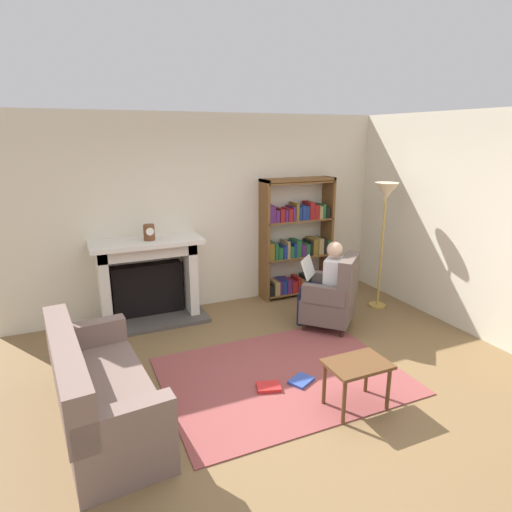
{
  "coord_description": "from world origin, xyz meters",
  "views": [
    {
      "loc": [
        -1.85,
        -3.19,
        2.41
      ],
      "look_at": [
        0.1,
        1.2,
        1.05
      ],
      "focal_mm": 30.12,
      "sensor_mm": 36.0,
      "label": 1
    }
  ],
  "objects_px": {
    "fireplace": "(148,278)",
    "seated_reader": "(325,281)",
    "side_table": "(357,370)",
    "floor_lamp": "(386,203)",
    "mantel_clock": "(149,232)",
    "bookshelf": "(297,242)",
    "sofa_floral": "(98,393)",
    "armchair_reading": "(334,296)"
  },
  "relations": [
    {
      "from": "side_table",
      "to": "fireplace",
      "type": "bearing_deg",
      "value": 116.02
    },
    {
      "from": "sofa_floral",
      "to": "side_table",
      "type": "height_order",
      "value": "sofa_floral"
    },
    {
      "from": "fireplace",
      "to": "mantel_clock",
      "type": "xyz_separation_m",
      "value": [
        0.04,
        -0.1,
        0.63
      ]
    },
    {
      "from": "fireplace",
      "to": "armchair_reading",
      "type": "bearing_deg",
      "value": -29.86
    },
    {
      "from": "floor_lamp",
      "to": "fireplace",
      "type": "bearing_deg",
      "value": 164.12
    },
    {
      "from": "side_table",
      "to": "floor_lamp",
      "type": "xyz_separation_m",
      "value": [
        1.77,
        1.85,
        1.14
      ]
    },
    {
      "from": "sofa_floral",
      "to": "floor_lamp",
      "type": "bearing_deg",
      "value": -78.27
    },
    {
      "from": "fireplace",
      "to": "sofa_floral",
      "type": "xyz_separation_m",
      "value": [
        -0.81,
        -2.07,
        -0.27
      ]
    },
    {
      "from": "mantel_clock",
      "to": "floor_lamp",
      "type": "distance_m",
      "value": 3.18
    },
    {
      "from": "armchair_reading",
      "to": "bookshelf",
      "type": "bearing_deg",
      "value": -140.9
    },
    {
      "from": "fireplace",
      "to": "floor_lamp",
      "type": "distance_m",
      "value": 3.36
    },
    {
      "from": "fireplace",
      "to": "side_table",
      "type": "distance_m",
      "value": 3.05
    },
    {
      "from": "armchair_reading",
      "to": "seated_reader",
      "type": "distance_m",
      "value": 0.23
    },
    {
      "from": "fireplace",
      "to": "seated_reader",
      "type": "xyz_separation_m",
      "value": [
        2.03,
        -1.13,
        0.03
      ]
    },
    {
      "from": "seated_reader",
      "to": "fireplace",
      "type": "bearing_deg",
      "value": -73.12
    },
    {
      "from": "armchair_reading",
      "to": "floor_lamp",
      "type": "distance_m",
      "value": 1.52
    },
    {
      "from": "seated_reader",
      "to": "sofa_floral",
      "type": "xyz_separation_m",
      "value": [
        -2.84,
        -0.94,
        -0.3
      ]
    },
    {
      "from": "bookshelf",
      "to": "armchair_reading",
      "type": "distance_m",
      "value": 1.32
    },
    {
      "from": "fireplace",
      "to": "seated_reader",
      "type": "height_order",
      "value": "seated_reader"
    },
    {
      "from": "seated_reader",
      "to": "side_table",
      "type": "relative_size",
      "value": 2.04
    },
    {
      "from": "bookshelf",
      "to": "side_table",
      "type": "xyz_separation_m",
      "value": [
        -0.92,
        -2.77,
        -0.47
      ]
    },
    {
      "from": "sofa_floral",
      "to": "mantel_clock",
      "type": "bearing_deg",
      "value": -28.43
    },
    {
      "from": "armchair_reading",
      "to": "floor_lamp",
      "type": "height_order",
      "value": "floor_lamp"
    },
    {
      "from": "mantel_clock",
      "to": "floor_lamp",
      "type": "bearing_deg",
      "value": -14.32
    },
    {
      "from": "bookshelf",
      "to": "floor_lamp",
      "type": "distance_m",
      "value": 1.42
    },
    {
      "from": "armchair_reading",
      "to": "side_table",
      "type": "bearing_deg",
      "value": 19.08
    },
    {
      "from": "armchair_reading",
      "to": "seated_reader",
      "type": "height_order",
      "value": "seated_reader"
    },
    {
      "from": "fireplace",
      "to": "floor_lamp",
      "type": "xyz_separation_m",
      "value": [
        3.1,
        -0.88,
        0.93
      ]
    },
    {
      "from": "armchair_reading",
      "to": "side_table",
      "type": "height_order",
      "value": "armchair_reading"
    },
    {
      "from": "seated_reader",
      "to": "mantel_clock",
      "type": "bearing_deg",
      "value": -71.33
    },
    {
      "from": "sofa_floral",
      "to": "floor_lamp",
      "type": "relative_size",
      "value": 0.98
    },
    {
      "from": "armchair_reading",
      "to": "side_table",
      "type": "distance_m",
      "value": 1.71
    },
    {
      "from": "armchair_reading",
      "to": "sofa_floral",
      "type": "bearing_deg",
      "value": -27.63
    },
    {
      "from": "mantel_clock",
      "to": "bookshelf",
      "type": "xyz_separation_m",
      "value": [
        2.22,
        0.14,
        -0.37
      ]
    },
    {
      "from": "bookshelf",
      "to": "seated_reader",
      "type": "distance_m",
      "value": 1.21
    },
    {
      "from": "fireplace",
      "to": "side_table",
      "type": "height_order",
      "value": "fireplace"
    },
    {
      "from": "bookshelf",
      "to": "armchair_reading",
      "type": "bearing_deg",
      "value": -96.84
    },
    {
      "from": "mantel_clock",
      "to": "floor_lamp",
      "type": "relative_size",
      "value": 0.11
    },
    {
      "from": "seated_reader",
      "to": "floor_lamp",
      "type": "relative_size",
      "value": 0.64
    },
    {
      "from": "sofa_floral",
      "to": "floor_lamp",
      "type": "distance_m",
      "value": 4.26
    },
    {
      "from": "mantel_clock",
      "to": "side_table",
      "type": "relative_size",
      "value": 0.36
    },
    {
      "from": "side_table",
      "to": "floor_lamp",
      "type": "height_order",
      "value": "floor_lamp"
    }
  ]
}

